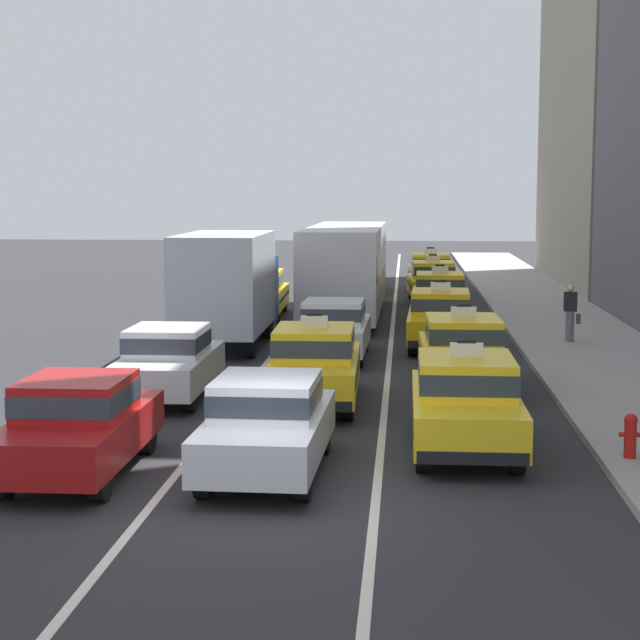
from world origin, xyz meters
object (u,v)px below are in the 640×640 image
at_px(sedan_left_second, 168,360).
at_px(sedan_center_third, 334,327).
at_px(sedan_left_nearest, 79,423).
at_px(fire_hydrant, 630,434).
at_px(taxi_right_second, 463,351).
at_px(taxi_right_fourth, 440,296).
at_px(taxi_right_third, 440,318).
at_px(taxi_center_second, 315,364).
at_px(taxi_left_fourth, 259,292).
at_px(taxi_right_fifth, 432,281).
at_px(sedan_center_nearest, 267,422).
at_px(taxi_right_nearest, 465,401).
at_px(bus_center_fourth, 346,266).
at_px(taxi_center_fifth, 357,272).
at_px(box_truck_left_third, 229,284).
at_px(pedestrian_by_storefront, 571,313).
at_px(taxi_right_sixth, 430,271).

height_order(sedan_left_second, sedan_center_third, same).
relative_size(sedan_left_nearest, fire_hydrant, 5.90).
relative_size(taxi_right_second, taxi_right_fourth, 1.00).
height_order(taxi_right_second, taxi_right_fourth, same).
bearing_deg(taxi_right_third, taxi_center_second, -109.08).
relative_size(taxi_left_fourth, taxi_right_fifth, 1.00).
bearing_deg(taxi_right_fifth, sedan_center_nearest, -97.05).
distance_m(taxi_left_fourth, taxi_right_fifth, 8.10).
xyz_separation_m(sedan_left_second, taxi_right_nearest, (6.13, -4.12, 0.03)).
distance_m(sedan_center_third, bus_center_fourth, 9.57).
distance_m(taxi_center_fifth, taxi_right_third, 16.88).
height_order(taxi_center_fifth, taxi_right_fourth, same).
distance_m(sedan_center_third, taxi_right_nearest, 10.30).
distance_m(taxi_center_second, taxi_center_fifth, 24.91).
xyz_separation_m(box_truck_left_third, taxi_left_fourth, (-0.09, 7.06, -0.90)).
relative_size(taxi_center_second, taxi_right_third, 1.00).
relative_size(sedan_left_second, box_truck_left_third, 0.62).
bearing_deg(fire_hydrant, sedan_left_second, 150.32).
bearing_deg(sedan_center_third, taxi_left_fourth, 109.41).
bearing_deg(taxi_center_second, taxi_right_fifth, 81.84).
bearing_deg(taxi_right_fifth, taxi_right_second, -89.33).
bearing_deg(taxi_right_second, taxi_center_second, -148.08).
bearing_deg(taxi_left_fourth, pedestrian_by_storefront, -33.57).
bearing_deg(taxi_right_nearest, pedestrian_by_storefront, 73.72).
bearing_deg(sedan_left_nearest, box_truck_left_third, 89.89).
bearing_deg(sedan_center_nearest, taxi_center_fifth, 89.91).
bearing_deg(taxi_right_fifth, taxi_center_second, -98.16).
bearing_deg(sedan_center_nearest, taxi_right_fifth, 82.95).
xyz_separation_m(taxi_center_second, bus_center_fourth, (-0.21, 15.67, 0.94)).
xyz_separation_m(taxi_center_second, taxi_center_fifth, (-0.23, 24.91, 0.00)).
height_order(box_truck_left_third, taxi_right_fourth, box_truck_left_third).
bearing_deg(taxi_right_second, box_truck_left_third, 134.61).
relative_size(sedan_center_nearest, taxi_right_nearest, 0.95).
bearing_deg(taxi_center_second, taxi_right_sixth, 83.39).
bearing_deg(sedan_left_nearest, taxi_right_fifth, 76.81).
bearing_deg(taxi_right_second, sedan_center_nearest, -114.63).
xyz_separation_m(taxi_center_second, sedan_center_third, (-0.00, 6.15, -0.03)).
distance_m(sedan_left_nearest, taxi_right_nearest, 6.52).
xyz_separation_m(taxi_right_fifth, taxi_right_sixth, (0.03, 5.15, 0.00)).
bearing_deg(taxi_right_sixth, sedan_center_nearest, -95.95).
relative_size(sedan_left_nearest, box_truck_left_third, 0.62).
relative_size(box_truck_left_third, taxi_right_fifth, 1.51).
xyz_separation_m(taxi_center_second, taxi_right_second, (3.18, 1.98, 0.00)).
xyz_separation_m(sedan_left_nearest, taxi_center_second, (3.24, 5.82, 0.03)).
distance_m(taxi_right_nearest, taxi_right_fourth, 18.47).
bearing_deg(taxi_right_fourth, taxi_center_fifth, 107.95).
height_order(box_truck_left_third, taxi_center_fifth, box_truck_left_third).
height_order(bus_center_fourth, taxi_right_second, bus_center_fourth).
height_order(taxi_center_fifth, taxi_right_second, same).
bearing_deg(taxi_center_second, taxi_right_nearest, -51.81).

